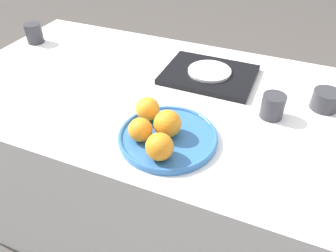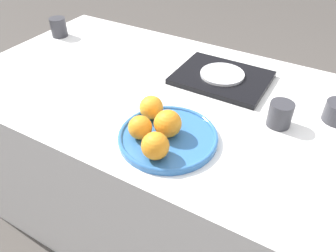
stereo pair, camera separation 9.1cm
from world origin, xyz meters
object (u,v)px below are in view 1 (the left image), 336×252
(orange_1, at_px, (140,130))
(side_plate, at_px, (209,71))
(orange_2, at_px, (148,109))
(orange_0, at_px, (167,124))
(orange_3, at_px, (159,147))
(cup_2, at_px, (326,100))
(serving_tray, at_px, (209,75))
(fruit_platter, at_px, (168,137))
(cup_1, at_px, (34,33))
(cup_0, at_px, (273,106))

(orange_1, relative_size, side_plate, 0.42)
(orange_1, distance_m, orange_2, 0.10)
(orange_0, bearing_deg, orange_3, -79.64)
(orange_3, height_order, cup_2, orange_3)
(orange_0, height_order, cup_2, orange_0)
(orange_0, distance_m, serving_tray, 0.39)
(fruit_platter, bearing_deg, cup_1, 154.26)
(orange_1, relative_size, cup_2, 0.78)
(orange_2, height_order, cup_0, orange_2)
(orange_2, relative_size, cup_0, 0.93)
(cup_2, bearing_deg, cup_1, 177.82)
(cup_0, bearing_deg, cup_1, 171.55)
(side_plate, bearing_deg, orange_0, -91.12)
(orange_2, bearing_deg, orange_3, -54.31)
(fruit_platter, distance_m, cup_2, 0.53)
(orange_0, height_order, orange_3, orange_0)
(fruit_platter, xyz_separation_m, orange_1, (-0.07, -0.04, 0.04))
(fruit_platter, distance_m, orange_1, 0.09)
(orange_0, xyz_separation_m, orange_3, (0.02, -0.09, -0.00))
(orange_3, distance_m, cup_1, 0.94)
(orange_1, distance_m, cup_1, 0.85)
(serving_tray, relative_size, cup_0, 4.25)
(fruit_platter, bearing_deg, orange_3, -81.31)
(orange_3, xyz_separation_m, cup_1, (-0.81, 0.48, -0.01))
(orange_0, height_order, orange_1, orange_0)
(serving_tray, bearing_deg, cup_0, -32.39)
(fruit_platter, xyz_separation_m, cup_1, (-0.80, 0.39, 0.03))
(orange_3, distance_m, serving_tray, 0.48)
(orange_2, bearing_deg, orange_1, -76.57)
(orange_2, relative_size, cup_2, 0.83)
(orange_2, distance_m, orange_3, 0.17)
(orange_1, height_order, cup_2, orange_1)
(serving_tray, bearing_deg, fruit_platter, -90.58)
(orange_3, bearing_deg, orange_2, 125.69)
(orange_0, distance_m, cup_1, 0.88)
(fruit_platter, relative_size, cup_2, 3.30)
(orange_0, bearing_deg, cup_2, 39.30)
(side_plate, distance_m, cup_1, 0.80)
(orange_1, xyz_separation_m, orange_2, (-0.02, 0.09, 0.00))
(cup_0, relative_size, cup_1, 0.94)
(cup_1, xyz_separation_m, cup_2, (1.21, -0.05, -0.01))
(orange_3, relative_size, side_plate, 0.47)
(serving_tray, distance_m, cup_0, 0.30)
(side_plate, bearing_deg, serving_tray, 180.00)
(orange_3, height_order, side_plate, orange_3)
(fruit_platter, xyz_separation_m, cup_2, (0.41, 0.34, 0.02))
(orange_0, distance_m, orange_1, 0.08)
(fruit_platter, height_order, serving_tray, fruit_platter)
(orange_2, distance_m, side_plate, 0.35)
(orange_1, bearing_deg, serving_tray, 80.89)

